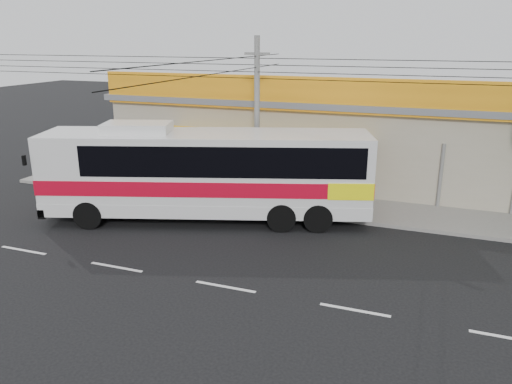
% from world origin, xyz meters
% --- Properties ---
extents(ground, '(120.00, 120.00, 0.00)m').
position_xyz_m(ground, '(0.00, 0.00, 0.00)').
color(ground, black).
rests_on(ground, ground).
extents(sidewalk, '(30.00, 3.20, 0.15)m').
position_xyz_m(sidewalk, '(0.00, 6.00, 0.07)').
color(sidewalk, slate).
rests_on(sidewalk, ground).
extents(lane_markings, '(50.00, 0.12, 0.01)m').
position_xyz_m(lane_markings, '(0.00, -2.50, 0.00)').
color(lane_markings, silver).
rests_on(lane_markings, ground).
extents(storefront_building, '(22.60, 9.20, 5.70)m').
position_xyz_m(storefront_building, '(-0.01, 11.54, 2.30)').
color(storefront_building, '#9D967F').
rests_on(storefront_building, ground).
extents(coach_bus, '(13.56, 6.80, 4.11)m').
position_xyz_m(coach_bus, '(-2.93, 2.85, 2.20)').
color(coach_bus, silver).
rests_on(coach_bus, ground).
extents(motorbike_red, '(1.65, 0.67, 0.85)m').
position_xyz_m(motorbike_red, '(-4.66, 4.72, 0.57)').
color(motorbike_red, maroon).
rests_on(motorbike_red, sidewalk).
extents(motorbike_dark, '(1.56, 0.92, 0.91)m').
position_xyz_m(motorbike_dark, '(-13.50, 5.43, 0.60)').
color(motorbike_dark, black).
rests_on(motorbike_dark, sidewalk).
extents(utility_pole, '(34.00, 14.00, 7.49)m').
position_xyz_m(utility_pole, '(-1.86, 5.40, 6.18)').
color(utility_pole, slate).
rests_on(utility_pole, ground).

